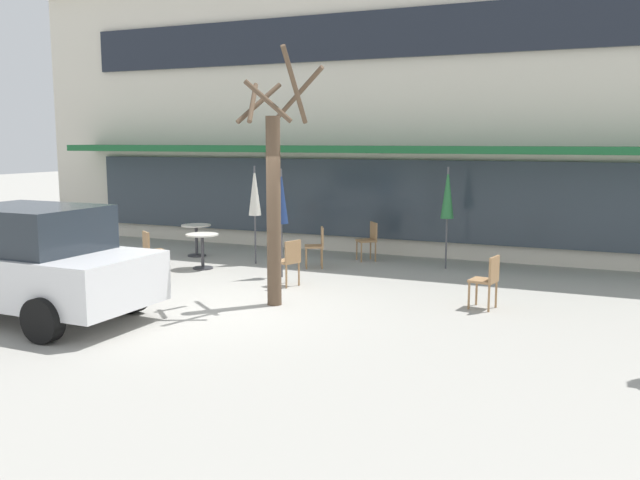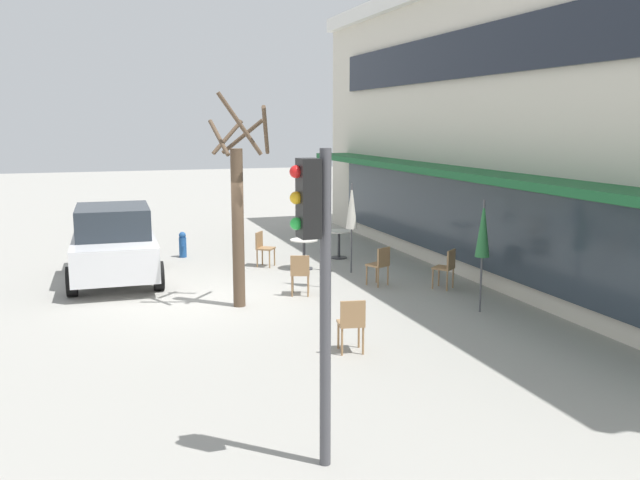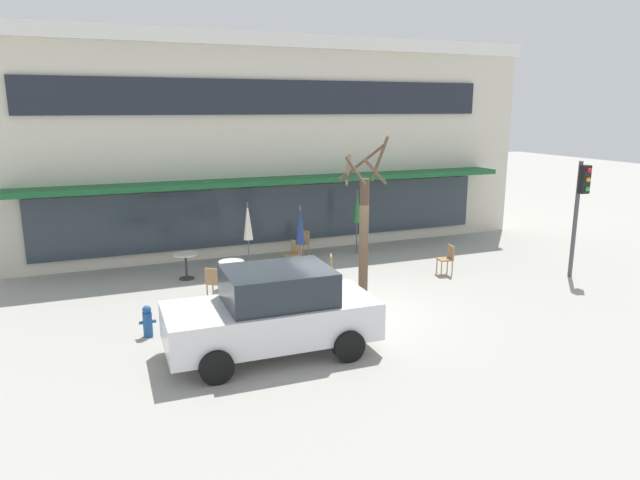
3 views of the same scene
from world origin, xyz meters
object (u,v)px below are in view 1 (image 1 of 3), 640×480
Objects in this scene: cafe_chair_3 at (369,238)px; cafe_chair_0 at (151,249)px; cafe_chair_4 at (488,278)px; patio_umbrella_corner_open at (448,194)px; fire_hydrant at (16,265)px; cafe_chair_1 at (317,244)px; patio_umbrella_cream_folded at (281,197)px; cafe_table_near_wall at (196,235)px; cafe_table_streetside at (202,245)px; patio_umbrella_green_folded at (255,192)px; street_tree at (274,193)px; cafe_chair_2 at (289,259)px; parked_sedan at (26,262)px.

cafe_chair_0 is at bearing -138.06° from cafe_chair_3.
cafe_chair_4 is (3.29, -3.53, 0.00)m from cafe_chair_3.
patio_umbrella_corner_open reaches higher than fire_hydrant.
patio_umbrella_corner_open is at bearing 20.84° from cafe_chair_1.
fire_hydrant is at bearing -141.28° from cafe_chair_1.
patio_umbrella_cream_folded is 2.96m from cafe_chair_0.
patio_umbrella_cream_folded is 3.12× the size of fire_hydrant.
cafe_table_streetside is at bearing -51.91° from cafe_table_near_wall.
fire_hydrant is (-3.28, -3.68, -1.27)m from patio_umbrella_green_folded.
street_tree is at bearing -66.10° from patio_umbrella_cream_folded.
fire_hydrant is (-4.75, -3.80, -0.17)m from cafe_chair_1.
cafe_chair_3 is at bearing 41.94° from cafe_chair_0.
street_tree reaches higher than fire_hydrant.
fire_hydrant is (-1.49, -4.01, -0.16)m from cafe_table_near_wall.
patio_umbrella_corner_open is 3.00m from cafe_chair_1.
cafe_table_near_wall is 0.18× the size of street_tree.
cafe_chair_0 and cafe_chair_4 have the same top height.
cafe_chair_4 is at bearing -21.14° from patio_umbrella_green_folded.
cafe_table_streetside is 1.08× the size of fire_hydrant.
street_tree is at bearing -113.78° from patio_umbrella_corner_open.
cafe_table_streetside is 3.69m from fire_hydrant.
patio_umbrella_green_folded is 1.00× the size of patio_umbrella_corner_open.
street_tree is (-3.35, -1.10, 1.37)m from cafe_chair_4.
cafe_table_near_wall is at bearing 148.36° from cafe_chair_2.
street_tree is at bearing 4.73° from fire_hydrant.
cafe_table_near_wall is 6.02m from patio_umbrella_corner_open.
cafe_table_near_wall is at bearing 97.70° from parked_sedan.
cafe_chair_3 is 0.21× the size of parked_sedan.
cafe_chair_2 is 1.26× the size of fire_hydrant.
cafe_table_streetside is 0.35× the size of patio_umbrella_green_folded.
cafe_chair_0 is at bearing -163.90° from patio_umbrella_cream_folded.
cafe_table_near_wall is at bearing -165.14° from cafe_chair_3.
cafe_chair_1 is at bearing 101.59° from street_tree.
patio_umbrella_corner_open is (4.07, 1.12, 0.00)m from patio_umbrella_green_folded.
patio_umbrella_green_folded reaches higher than cafe_chair_4.
cafe_table_near_wall is at bearing 137.93° from street_tree.
patio_umbrella_corner_open is at bearing 66.22° from street_tree.
cafe_table_near_wall is 3.52m from patio_umbrella_cream_folded.
patio_umbrella_corner_open is (5.86, 0.78, 1.11)m from cafe_table_near_wall.
cafe_chair_2 is 0.21× the size of street_tree.
cafe_chair_4 is (1.43, -3.25, -1.10)m from patio_umbrella_corner_open.
patio_umbrella_corner_open is 2.47× the size of cafe_chair_0.
cafe_chair_1 reaches higher than cafe_table_streetside.
street_tree is (3.95, -3.56, 1.38)m from cafe_table_near_wall.
patio_umbrella_green_folded is at bearing 123.73° from street_tree.
cafe_table_near_wall is 0.85× the size of cafe_chair_4.
parked_sedan is at bearing -113.57° from cafe_chair_1.
cafe_chair_2 reaches higher than fire_hydrant.
cafe_table_streetside is 0.85× the size of cafe_chair_4.
street_tree is at bearing -161.79° from cafe_chair_4.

